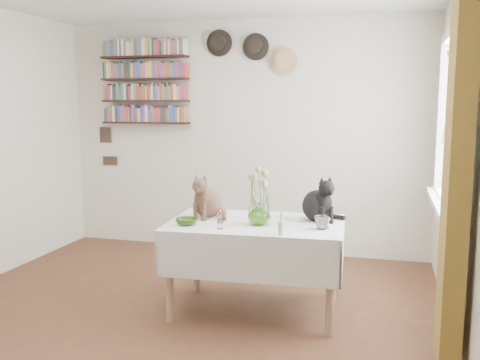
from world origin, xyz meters
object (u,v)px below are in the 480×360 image
(dining_table, at_px, (256,244))
(flower_vase, at_px, (259,214))
(bookshelf_unit, at_px, (145,83))
(black_cat, at_px, (317,197))
(tabby_cat, at_px, (208,194))

(dining_table, xyz_separation_m, flower_vase, (0.04, -0.08, 0.26))
(bookshelf_unit, bearing_deg, dining_table, -44.10)
(black_cat, distance_m, flower_vase, 0.49)
(flower_vase, distance_m, bookshelf_unit, 2.62)
(black_cat, bearing_deg, dining_table, 163.88)
(dining_table, xyz_separation_m, tabby_cat, (-0.42, 0.10, 0.36))
(tabby_cat, bearing_deg, flower_vase, -12.00)
(black_cat, distance_m, bookshelf_unit, 2.70)
(dining_table, relative_size, flower_vase, 8.14)
(dining_table, distance_m, black_cat, 0.60)
(flower_vase, xyz_separation_m, bookshelf_unit, (-1.70, 1.69, 1.05))
(dining_table, bearing_deg, bookshelf_unit, 135.90)
(dining_table, relative_size, tabby_cat, 3.79)
(black_cat, height_order, bookshelf_unit, bookshelf_unit)
(black_cat, height_order, flower_vase, black_cat)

